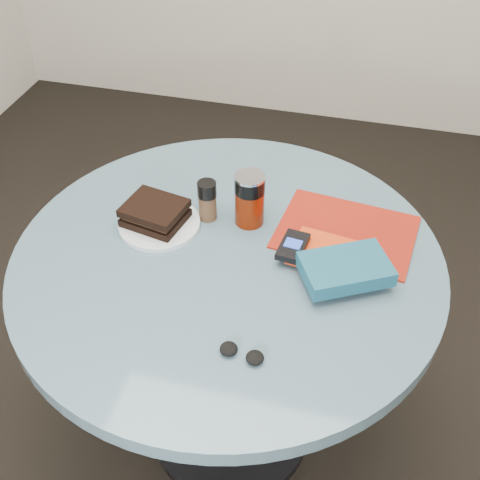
% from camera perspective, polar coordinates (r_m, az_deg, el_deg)
% --- Properties ---
extents(ground, '(4.00, 4.00, 0.00)m').
position_cam_1_polar(ground, '(1.98, -0.88, -17.45)').
color(ground, black).
rests_on(ground, ground).
extents(table, '(1.00, 1.00, 0.75)m').
position_cam_1_polar(table, '(1.51, -1.11, -5.89)').
color(table, black).
rests_on(table, ground).
extents(plate, '(0.22, 0.22, 0.01)m').
position_cam_1_polar(plate, '(1.48, -7.65, 1.52)').
color(plate, silver).
rests_on(plate, table).
extents(sandwich, '(0.16, 0.14, 0.05)m').
position_cam_1_polar(sandwich, '(1.46, -8.08, 2.57)').
color(sandwich, black).
rests_on(sandwich, plate).
extents(soda_can, '(0.08, 0.08, 0.14)m').
position_cam_1_polar(soda_can, '(1.44, 0.92, 3.89)').
color(soda_can, '#6A1A05').
rests_on(soda_can, table).
extents(pepper_grinder, '(0.05, 0.05, 0.11)m').
position_cam_1_polar(pepper_grinder, '(1.46, -3.12, 3.79)').
color(pepper_grinder, '#49311F').
rests_on(pepper_grinder, table).
extents(magazine, '(0.35, 0.28, 0.01)m').
position_cam_1_polar(magazine, '(1.47, 10.03, 0.74)').
color(magazine, maroon).
rests_on(magazine, table).
extents(red_book, '(0.20, 0.15, 0.02)m').
position_cam_1_polar(red_book, '(1.39, 8.74, -1.41)').
color(red_book, red).
rests_on(red_book, magazine).
extents(novel, '(0.22, 0.20, 0.04)m').
position_cam_1_polar(novel, '(1.32, 9.97, -2.72)').
color(novel, navy).
rests_on(novel, red_book).
extents(mp3_player, '(0.07, 0.10, 0.02)m').
position_cam_1_polar(mp3_player, '(1.37, 5.04, -0.60)').
color(mp3_player, black).
rests_on(mp3_player, red_book).
extents(headphones, '(0.10, 0.05, 0.02)m').
position_cam_1_polar(headphones, '(1.19, 0.16, -10.69)').
color(headphones, black).
rests_on(headphones, table).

